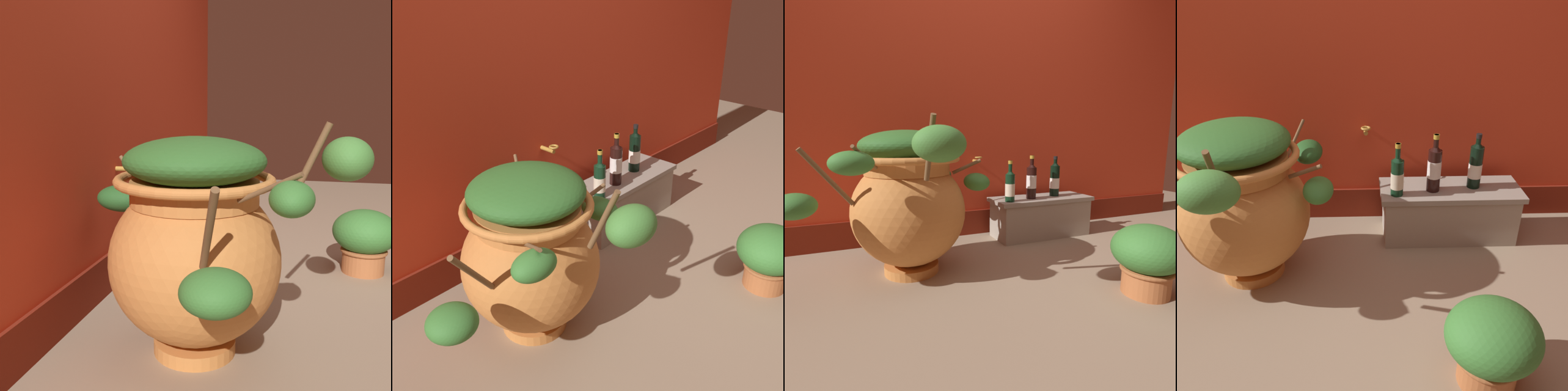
# 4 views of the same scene
# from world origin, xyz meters

# --- Properties ---
(ground_plane) EXTENTS (7.00, 7.00, 0.00)m
(ground_plane) POSITION_xyz_m (0.00, 0.00, 0.00)
(ground_plane) COLOR gray
(terracotta_urn) EXTENTS (1.06, 1.09, 0.86)m
(terracotta_urn) POSITION_xyz_m (-0.55, 0.54, 0.43)
(terracotta_urn) COLOR #CC7F3D
(terracotta_urn) RESTS_ON ground_plane
(stone_ledge) EXTENTS (0.79, 0.30, 0.31)m
(stone_ledge) POSITION_xyz_m (0.52, 0.87, 0.17)
(stone_ledge) COLOR #9E9384
(stone_ledge) RESTS_ON ground_plane
(wine_bottle_left) EXTENTS (0.07, 0.07, 0.30)m
(wine_bottle_left) POSITION_xyz_m (0.21, 0.80, 0.43)
(wine_bottle_left) COLOR black
(wine_bottle_left) RESTS_ON stone_ledge
(wine_bottle_middle) EXTENTS (0.08, 0.08, 0.31)m
(wine_bottle_middle) POSITION_xyz_m (0.65, 0.88, 0.45)
(wine_bottle_middle) COLOR black
(wine_bottle_middle) RESTS_ON stone_ledge
(wine_bottle_right) EXTENTS (0.08, 0.08, 0.33)m
(wine_bottle_right) POSITION_xyz_m (0.42, 0.84, 0.45)
(wine_bottle_right) COLOR black
(wine_bottle_right) RESTS_ON stone_ledge
(potted_shrub) EXTENTS (0.35, 0.34, 0.35)m
(potted_shrub) POSITION_xyz_m (0.48, -0.15, 0.20)
(potted_shrub) COLOR #B26638
(potted_shrub) RESTS_ON ground_plane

